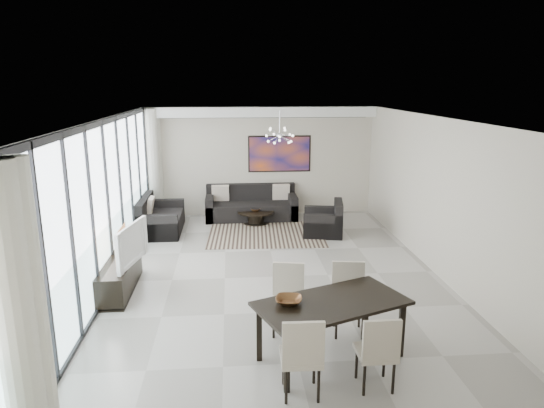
{
  "coord_description": "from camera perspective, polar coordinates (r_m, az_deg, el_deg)",
  "views": [
    {
      "loc": [
        -0.81,
        -8.36,
        3.49
      ],
      "look_at": [
        -0.04,
        0.57,
        1.25
      ],
      "focal_mm": 32.0,
      "sensor_mm": 36.0,
      "label": 1
    }
  ],
  "objects": [
    {
      "name": "television",
      "position": [
        8.52,
        -16.86,
        -4.52
      ],
      "size": [
        0.4,
        1.19,
        0.68
      ],
      "primitive_type": "imported",
      "rotation": [
        0.0,
        0.0,
        1.36
      ],
      "color": "gray",
      "rests_on": "tv_console"
    },
    {
      "name": "dining_chair_ne",
      "position": [
        7.12,
        8.97,
        -10.24
      ],
      "size": [
        0.52,
        0.52,
        1.01
      ],
      "color": "beige",
      "rests_on": "floor"
    },
    {
      "name": "side_table",
      "position": [
        11.49,
        -13.9,
        -2.31
      ],
      "size": [
        0.37,
        0.37,
        0.51
      ],
      "color": "black",
      "rests_on": "floor"
    },
    {
      "name": "chandelier",
      "position": [
        10.98,
        0.9,
        8.07
      ],
      "size": [
        0.66,
        0.66,
        0.71
      ],
      "color": "silver",
      "rests_on": "room_shell"
    },
    {
      "name": "dining_table",
      "position": [
        6.35,
        7.03,
        -12.03
      ],
      "size": [
        2.13,
        1.6,
        0.8
      ],
      "color": "black",
      "rests_on": "floor"
    },
    {
      "name": "soffit",
      "position": [
        12.71,
        -1.3,
        10.78
      ],
      "size": [
        5.98,
        0.4,
        0.26
      ],
      "primitive_type": "cube",
      "color": "white",
      "rests_on": "room_shell"
    },
    {
      "name": "armchair",
      "position": [
        11.55,
        6.2,
        -2.23
      ],
      "size": [
        1.05,
        1.09,
        0.8
      ],
      "color": "black",
      "rests_on": "floor"
    },
    {
      "name": "room_shell",
      "position": [
        8.7,
        3.61,
        0.44
      ],
      "size": [
        6.0,
        9.0,
        2.9
      ],
      "color": "#A8A39B",
      "rests_on": "ground"
    },
    {
      "name": "painting",
      "position": [
        13.03,
        0.88,
        5.91
      ],
      "size": [
        1.68,
        0.04,
        0.98
      ],
      "primitive_type": "cube",
      "color": "#C8511B",
      "rests_on": "room_shell"
    },
    {
      "name": "window_wall",
      "position": [
        8.84,
        -18.18,
        0.1
      ],
      "size": [
        0.37,
        8.95,
        2.9
      ],
      "color": "white",
      "rests_on": "floor"
    },
    {
      "name": "rug",
      "position": [
        11.53,
        -0.71,
        -3.56
      ],
      "size": [
        2.8,
        2.2,
        0.01
      ],
      "primitive_type": "cube",
      "rotation": [
        0.0,
        0.0,
        -0.05
      ],
      "color": "black",
      "rests_on": "floor"
    },
    {
      "name": "bowl_dining",
      "position": [
        6.21,
        1.98,
        -11.29
      ],
      "size": [
        0.39,
        0.39,
        0.08
      ],
      "primitive_type": "imported",
      "rotation": [
        0.0,
        0.0,
        -0.19
      ],
      "color": "brown",
      "rests_on": "dining_table"
    },
    {
      "name": "dining_chair_nw",
      "position": [
        7.06,
        1.89,
        -10.41
      ],
      "size": [
        0.53,
        0.53,
        0.99
      ],
      "color": "beige",
      "rests_on": "floor"
    },
    {
      "name": "coffee_table",
      "position": [
        12.38,
        -1.93,
        -1.46
      ],
      "size": [
        0.93,
        0.93,
        0.33
      ],
      "color": "black",
      "rests_on": "floor"
    },
    {
      "name": "dining_chair_se",
      "position": [
        5.9,
        12.4,
        -16.28
      ],
      "size": [
        0.44,
        0.44,
        0.95
      ],
      "color": "beige",
      "rests_on": "floor"
    },
    {
      "name": "loveseat",
      "position": [
        11.98,
        -13.12,
        -1.85
      ],
      "size": [
        0.95,
        1.7,
        0.85
      ],
      "color": "black",
      "rests_on": "floor"
    },
    {
      "name": "sofa_main",
      "position": [
        12.85,
        -2.45,
        -0.39
      ],
      "size": [
        2.38,
        0.97,
        0.87
      ],
      "color": "black",
      "rests_on": "floor"
    },
    {
      "name": "tv_console",
      "position": [
        8.82,
        -17.52,
        -8.11
      ],
      "size": [
        0.47,
        1.68,
        0.53
      ],
      "primitive_type": "cube",
      "color": "black",
      "rests_on": "floor"
    },
    {
      "name": "dining_chair_sw",
      "position": [
        5.64,
        3.56,
        -17.06
      ],
      "size": [
        0.48,
        0.48,
        1.01
      ],
      "color": "beige",
      "rests_on": "floor"
    },
    {
      "name": "bowl_coffee",
      "position": [
        12.29,
        -1.95,
        -0.72
      ],
      "size": [
        0.26,
        0.26,
        0.08
      ],
      "primitive_type": "imported",
      "rotation": [
        0.0,
        0.0,
        -0.11
      ],
      "color": "brown",
      "rests_on": "coffee_table"
    }
  ]
}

